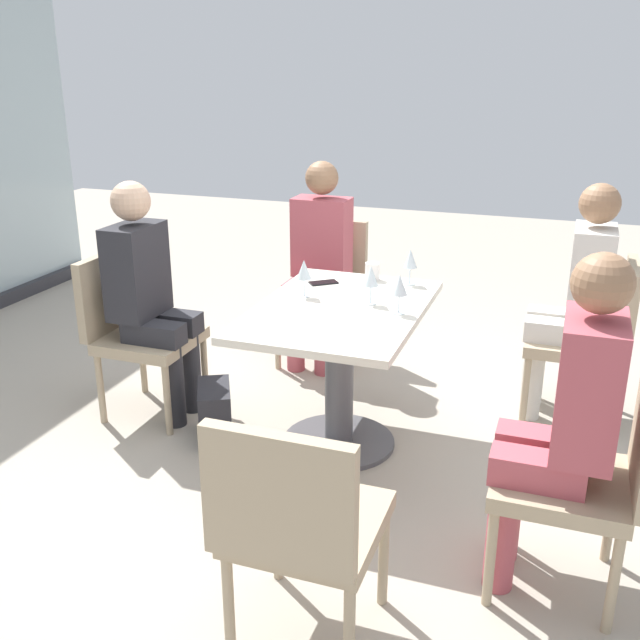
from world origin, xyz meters
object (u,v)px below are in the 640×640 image
Objects in this scene: chair_front_left at (593,469)px; person_near_window at (148,290)px; person_front_left at (566,411)px; chair_side_end at (298,520)px; person_front_right at (576,292)px; wine_glass_3 at (371,277)px; handbag_0 at (215,412)px; wine_glass_1 at (400,286)px; coffee_cup at (372,271)px; dining_table_main at (340,349)px; chair_front_right at (593,331)px; person_far_right at (318,255)px; cell_phone_on_table at (323,283)px; chair_far_right at (324,283)px; wine_glass_2 at (304,271)px; wine_glass_0 at (410,260)px; chair_near_window at (134,325)px.

chair_front_left is 2.32m from person_near_window.
person_front_left reaches higher than chair_front_left.
person_front_right is (2.04, -0.74, 0.20)m from chair_side_end.
wine_glass_3 is 1.06m from handbag_0.
wine_glass_1 is at bearing 47.04° from person_front_left.
dining_table_main is at bearing 177.45° from coffee_cup.
chair_front_right is 0.69× the size of person_far_right.
chair_side_end is 2.42m from person_far_right.
chair_side_end is at bearing 157.68° from cell_phone_on_table.
person_front_right reaches higher than chair_far_right.
wine_glass_2 is at bearing 149.20° from coffee_cup.
chair_far_right is at bearing -28.92° from person_near_window.
chair_front_left is at bearing -136.23° from person_far_right.
chair_front_right is 1.18m from wine_glass_1.
wine_glass_0 is (-0.25, 0.82, 0.16)m from person_front_right.
chair_far_right is at bearing -35.67° from handbag_0.
chair_front_left and chair_front_right have the same top height.
chair_side_end is 1.90m from person_near_window.
wine_glass_1 is (0.71, 0.87, 0.37)m from chair_front_left.
wine_glass_1 is (-0.01, -1.44, 0.37)m from chair_near_window.
person_far_right reaches higher than wine_glass_2.
person_front_left is 8.75× the size of cell_phone_on_table.
chair_front_right is 1.42m from cell_phone_on_table.
wine_glass_3 reaches higher than dining_table_main.
cell_phone_on_table reaches higher than handbag_0.
chair_front_left is 1.89m from handbag_0.
dining_table_main is 7.88× the size of cell_phone_on_table.
chair_near_window is 0.69× the size of person_front_left.
chair_near_window reaches higher than handbag_0.
person_front_right reaches higher than wine_glass_3.
chair_front_left is 4.70× the size of wine_glass_0.
dining_table_main is 1.36m from chair_side_end.
wine_glass_3 is at bearing 164.51° from wine_glass_0.
wine_glass_3 is (0.09, 0.16, 0.00)m from wine_glass_1.
wine_glass_3 is (0.09, -0.12, 0.35)m from dining_table_main.
chair_near_window is (0.00, 1.15, -0.02)m from dining_table_main.
dining_table_main is at bearing 172.06° from cell_phone_on_table.
cell_phone_on_table is at bearing 107.32° from wine_glass_0.
wine_glass_2 is at bearing 59.65° from chair_front_left.
handbag_0 is at bearing 134.55° from coffee_cup.
wine_glass_3 is (-0.00, -0.34, 0.00)m from wine_glass_2.
wine_glass_2 is (0.80, 1.26, 0.16)m from person_front_left.
wine_glass_0 is at bearing -70.13° from person_near_window.
chair_front_left reaches higher than cell_phone_on_table.
person_near_window and person_front_right have the same top height.
person_front_left reaches higher than wine_glass_2.
wine_glass_2 is at bearing -87.96° from handbag_0.
person_front_right reaches higher than wine_glass_0.
chair_side_end is at bearing -167.25° from dining_table_main.
chair_far_right is at bearing 76.52° from person_front_right.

